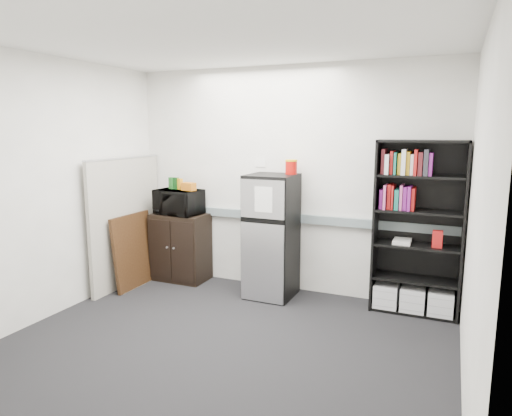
# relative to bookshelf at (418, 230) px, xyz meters

# --- Properties ---
(floor) EXTENTS (4.00, 4.00, 0.00)m
(floor) POSITION_rel_bookshelf_xyz_m (-1.53, -1.57, -0.91)
(floor) COLOR black
(floor) RESTS_ON ground
(wall_back) EXTENTS (4.00, 0.02, 2.70)m
(wall_back) POSITION_rel_bookshelf_xyz_m (-1.53, 0.18, 0.44)
(wall_back) COLOR silver
(wall_back) RESTS_ON floor
(wall_right) EXTENTS (0.02, 3.50, 2.70)m
(wall_right) POSITION_rel_bookshelf_xyz_m (0.47, -1.57, 0.44)
(wall_right) COLOR silver
(wall_right) RESTS_ON floor
(wall_left) EXTENTS (0.02, 3.50, 2.70)m
(wall_left) POSITION_rel_bookshelf_xyz_m (-3.53, -1.57, 0.44)
(wall_left) COLOR silver
(wall_left) RESTS_ON floor
(ceiling) EXTENTS (4.00, 3.50, 0.02)m
(ceiling) POSITION_rel_bookshelf_xyz_m (-1.53, -1.57, 1.79)
(ceiling) COLOR white
(ceiling) RESTS_ON wall_back
(electrical_raceway) EXTENTS (3.92, 0.05, 0.10)m
(electrical_raceway) POSITION_rel_bookshelf_xyz_m (-1.53, 0.15, -0.01)
(electrical_raceway) COLOR slate
(electrical_raceway) RESTS_ON wall_back
(wall_note) EXTENTS (0.14, 0.00, 0.10)m
(wall_note) POSITION_rel_bookshelf_xyz_m (-1.88, 0.18, 0.64)
(wall_note) COLOR white
(wall_note) RESTS_ON wall_back
(bookshelf) EXTENTS (0.90, 0.34, 1.85)m
(bookshelf) POSITION_rel_bookshelf_xyz_m (0.00, 0.00, 0.00)
(bookshelf) COLOR black
(bookshelf) RESTS_ON floor
(cubicle_partition) EXTENTS (0.06, 1.30, 1.62)m
(cubicle_partition) POSITION_rel_bookshelf_xyz_m (-3.43, -0.49, -0.10)
(cubicle_partition) COLOR gray
(cubicle_partition) RESTS_ON floor
(cabinet) EXTENTS (0.70, 0.47, 0.88)m
(cabinet) POSITION_rel_bookshelf_xyz_m (-2.91, -0.06, -0.47)
(cabinet) COLOR black
(cabinet) RESTS_ON floor
(microwave) EXTENTS (0.61, 0.44, 0.32)m
(microwave) POSITION_rel_bookshelf_xyz_m (-2.91, -0.08, 0.12)
(microwave) COLOR black
(microwave) RESTS_ON cabinet
(snack_box_a) EXTENTS (0.08, 0.07, 0.15)m
(snack_box_a) POSITION_rel_bookshelf_xyz_m (-3.03, -0.05, 0.36)
(snack_box_a) COLOR #1B601F
(snack_box_a) RESTS_ON microwave
(snack_box_b) EXTENTS (0.08, 0.06, 0.15)m
(snack_box_b) POSITION_rel_bookshelf_xyz_m (-2.97, -0.05, 0.36)
(snack_box_b) COLOR #0D3A11
(snack_box_b) RESTS_ON microwave
(snack_box_c) EXTENTS (0.08, 0.07, 0.14)m
(snack_box_c) POSITION_rel_bookshelf_xyz_m (-2.91, -0.05, 0.35)
(snack_box_c) COLOR orange
(snack_box_c) RESTS_ON microwave
(snack_bag) EXTENTS (0.20, 0.14, 0.10)m
(snack_bag) POSITION_rel_bookshelf_xyz_m (-2.74, -0.10, 0.33)
(snack_bag) COLOR #C16613
(snack_bag) RESTS_ON microwave
(refrigerator) EXTENTS (0.55, 0.57, 1.45)m
(refrigerator) POSITION_rel_bookshelf_xyz_m (-1.60, -0.14, -0.19)
(refrigerator) COLOR black
(refrigerator) RESTS_ON floor
(coffee_can) EXTENTS (0.14, 0.14, 0.19)m
(coffee_can) POSITION_rel_bookshelf_xyz_m (-1.41, -0.02, 0.63)
(coffee_can) COLOR #B00D08
(coffee_can) RESTS_ON refrigerator
(framed_poster) EXTENTS (0.13, 0.72, 0.92)m
(framed_poster) POSITION_rel_bookshelf_xyz_m (-3.30, -0.53, -0.45)
(framed_poster) COLOR black
(framed_poster) RESTS_ON floor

